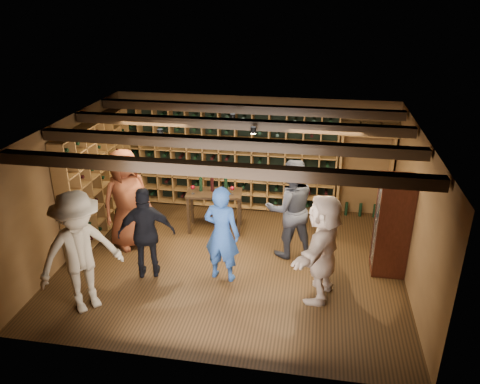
% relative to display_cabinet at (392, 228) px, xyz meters
% --- Properties ---
extents(ground, '(6.00, 6.00, 0.00)m').
position_rel_display_cabinet_xyz_m(ground, '(-2.71, -0.20, -0.86)').
color(ground, '#341F0E').
rests_on(ground, ground).
extents(room_shell, '(6.00, 6.00, 6.00)m').
position_rel_display_cabinet_xyz_m(room_shell, '(-2.71, -0.15, 1.56)').
color(room_shell, brown).
rests_on(room_shell, ground).
extents(wine_rack_back, '(4.65, 0.30, 2.20)m').
position_rel_display_cabinet_xyz_m(wine_rack_back, '(-3.24, 2.13, 0.29)').
color(wine_rack_back, brown).
rests_on(wine_rack_back, ground).
extents(wine_rack_left, '(0.30, 2.65, 2.20)m').
position_rel_display_cabinet_xyz_m(wine_rack_left, '(-5.54, 0.62, 0.29)').
color(wine_rack_left, brown).
rests_on(wine_rack_left, ground).
extents(crate_shelf, '(1.20, 0.32, 2.07)m').
position_rel_display_cabinet_xyz_m(crate_shelf, '(-0.31, 2.12, 0.71)').
color(crate_shelf, brown).
rests_on(crate_shelf, ground).
extents(display_cabinet, '(0.55, 0.50, 1.75)m').
position_rel_display_cabinet_xyz_m(display_cabinet, '(0.00, 0.00, 0.00)').
color(display_cabinet, '#39140B').
rests_on(display_cabinet, ground).
extents(man_blue_shirt, '(0.68, 0.51, 1.69)m').
position_rel_display_cabinet_xyz_m(man_blue_shirt, '(-2.79, -0.69, -0.01)').
color(man_blue_shirt, navy).
rests_on(man_blue_shirt, ground).
extents(man_grey_suit, '(1.09, 0.97, 1.87)m').
position_rel_display_cabinet_xyz_m(man_grey_suit, '(-1.74, 0.29, 0.08)').
color(man_grey_suit, black).
rests_on(man_grey_suit, ground).
extents(guest_red_floral, '(1.08, 1.12, 1.93)m').
position_rel_display_cabinet_xyz_m(guest_red_floral, '(-4.78, 0.12, 0.11)').
color(guest_red_floral, maroon).
rests_on(guest_red_floral, ground).
extents(guest_woman_black, '(1.03, 0.64, 1.63)m').
position_rel_display_cabinet_xyz_m(guest_woman_black, '(-4.05, -0.82, -0.04)').
color(guest_woman_black, black).
rests_on(guest_woman_black, ground).
extents(guest_khaki, '(1.40, 1.42, 1.96)m').
position_rel_display_cabinet_xyz_m(guest_khaki, '(-4.70, -1.83, 0.12)').
color(guest_khaki, gray).
rests_on(guest_khaki, ground).
extents(guest_beige, '(0.93, 1.73, 1.78)m').
position_rel_display_cabinet_xyz_m(guest_beige, '(-1.15, -0.93, 0.03)').
color(guest_beige, tan).
rests_on(guest_beige, ground).
extents(tasting_table, '(1.15, 0.67, 1.11)m').
position_rel_display_cabinet_xyz_m(tasting_table, '(-3.31, 1.01, -0.12)').
color(tasting_table, black).
rests_on(tasting_table, ground).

